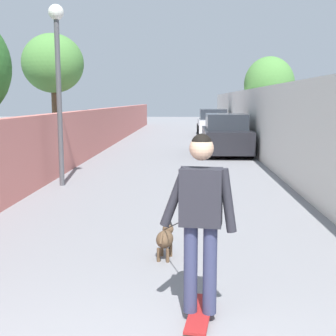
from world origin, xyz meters
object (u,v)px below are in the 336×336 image
(person_skateboarder, at_px, (201,210))
(car_far, at_px, (213,123))
(skateboard, at_px, (200,313))
(lamp_post, at_px, (58,63))
(car_near, at_px, (226,135))
(tree_right_mid, at_px, (269,85))
(dog, at_px, (165,238))
(tree_left_distant, at_px, (53,64))

(person_skateboarder, height_order, car_far, person_skateboarder)
(skateboard, height_order, person_skateboarder, person_skateboarder)
(lamp_post, bearing_deg, car_near, -33.97)
(skateboard, height_order, car_far, car_far)
(tree_right_mid, distance_m, car_near, 4.85)
(lamp_post, height_order, car_near, lamp_post)
(tree_right_mid, xyz_separation_m, dog, (-15.48, 4.01, -2.48))
(car_near, bearing_deg, tree_right_mid, -30.94)
(dog, distance_m, car_near, 11.85)
(dog, xyz_separation_m, car_near, (11.71, -1.76, 0.44))
(tree_right_mid, xyz_separation_m, tree_left_distant, (-6.00, 8.25, 0.49))
(tree_left_distant, height_order, dog, tree_left_distant)
(tree_left_distant, height_order, car_far, tree_left_distant)
(skateboard, distance_m, car_far, 22.62)
(lamp_post, relative_size, skateboard, 5.18)
(tree_right_mid, height_order, skateboard, tree_right_mid)
(tree_left_distant, xyz_separation_m, person_skateboarder, (-11.14, -4.64, -2.18))
(person_skateboarder, bearing_deg, tree_left_distant, 22.60)
(tree_left_distant, bearing_deg, car_near, -69.55)
(skateboard, bearing_deg, car_far, -3.42)
(lamp_post, bearing_deg, tree_left_distant, 17.98)
(person_skateboarder, height_order, car_near, person_skateboarder)
(skateboard, bearing_deg, tree_right_mid, -11.88)
(tree_right_mid, bearing_deg, person_skateboarder, 168.12)
(lamp_post, relative_size, car_far, 1.01)
(dog, bearing_deg, skateboard, -166.28)
(tree_left_distant, height_order, car_near, tree_left_distant)
(tree_left_distant, bearing_deg, skateboard, -157.40)
(tree_right_mid, distance_m, person_skateboarder, 17.60)
(lamp_post, distance_m, car_near, 8.40)
(lamp_post, xyz_separation_m, car_far, (15.92, -4.53, -2.20))
(lamp_post, height_order, person_skateboarder, lamp_post)
(person_skateboarder, bearing_deg, lamp_post, 25.56)
(car_near, height_order, car_far, same)
(skateboard, bearing_deg, car_near, -5.76)
(person_skateboarder, distance_m, dog, 1.89)
(dog, distance_m, car_far, 20.99)
(dog, bearing_deg, person_skateboarder, -166.28)
(car_near, bearing_deg, skateboard, 174.24)
(tree_left_distant, relative_size, lamp_post, 1.00)
(person_skateboarder, bearing_deg, dog, 13.72)
(tree_right_mid, relative_size, car_near, 0.98)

